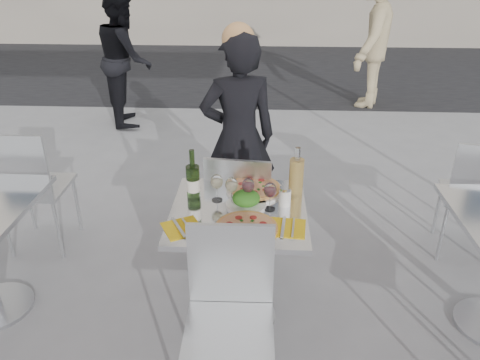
{
  "coord_description": "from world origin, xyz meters",
  "views": [
    {
      "loc": [
        0.11,
        -2.15,
        2.01
      ],
      "look_at": [
        0.0,
        0.15,
        0.85
      ],
      "focal_mm": 35.0,
      "sensor_mm": 36.0,
      "label": 1
    }
  ],
  "objects_px": {
    "salad_plate": "(246,200)",
    "wineglass_red_a": "(248,186)",
    "woman_diner": "(238,138)",
    "carafe": "(296,177)",
    "napkin_left": "(182,228)",
    "wine_bottle": "(193,181)",
    "wineglass_white_b": "(231,186)",
    "pizza_near": "(246,228)",
    "pizza_far": "(255,188)",
    "chair_far": "(240,205)",
    "side_chair_rfar": "(478,191)",
    "pedestrian_b": "(372,35)",
    "napkin_right": "(287,227)",
    "sugar_shaker": "(285,196)",
    "main_table": "(239,242)",
    "pedestrian_a": "(125,58)",
    "chair_near": "(230,304)",
    "wineglass_white_a": "(217,182)",
    "wineglass_red_b": "(270,191)",
    "side_chair_lfar": "(28,182)"
  },
  "relations": [
    {
      "from": "woman_diner",
      "to": "salad_plate",
      "type": "distance_m",
      "value": 0.97
    },
    {
      "from": "side_chair_lfar",
      "to": "napkin_right",
      "type": "relative_size",
      "value": 4.73
    },
    {
      "from": "wineglass_white_b",
      "to": "sugar_shaker",
      "type": "bearing_deg",
      "value": -0.73
    },
    {
      "from": "pedestrian_a",
      "to": "wine_bottle",
      "type": "relative_size",
      "value": 5.39
    },
    {
      "from": "napkin_right",
      "to": "wineglass_white_b",
      "type": "bearing_deg",
      "value": 147.4
    },
    {
      "from": "pedestrian_b",
      "to": "pizza_near",
      "type": "distance_m",
      "value": 4.73
    },
    {
      "from": "wineglass_white_b",
      "to": "napkin_left",
      "type": "bearing_deg",
      "value": -131.31
    },
    {
      "from": "main_table",
      "to": "pizza_near",
      "type": "distance_m",
      "value": 0.3
    },
    {
      "from": "side_chair_rfar",
      "to": "wine_bottle",
      "type": "height_order",
      "value": "wine_bottle"
    },
    {
      "from": "pedestrian_b",
      "to": "sugar_shaker",
      "type": "height_order",
      "value": "pedestrian_b"
    },
    {
      "from": "napkin_left",
      "to": "side_chair_rfar",
      "type": "bearing_deg",
      "value": -2.37
    },
    {
      "from": "wineglass_white_b",
      "to": "napkin_left",
      "type": "distance_m",
      "value": 0.36
    },
    {
      "from": "wineglass_red_b",
      "to": "woman_diner",
      "type": "bearing_deg",
      "value": 102.39
    },
    {
      "from": "wineglass_red_a",
      "to": "woman_diner",
      "type": "bearing_deg",
      "value": 96.14
    },
    {
      "from": "pizza_near",
      "to": "salad_plate",
      "type": "xyz_separation_m",
      "value": [
        -0.01,
        0.24,
        0.03
      ]
    },
    {
      "from": "pedestrian_b",
      "to": "sugar_shaker",
      "type": "distance_m",
      "value": 4.43
    },
    {
      "from": "side_chair_rfar",
      "to": "wineglass_white_b",
      "type": "distance_m",
      "value": 1.76
    },
    {
      "from": "chair_far",
      "to": "side_chair_rfar",
      "type": "relative_size",
      "value": 0.99
    },
    {
      "from": "wineglass_red_a",
      "to": "napkin_left",
      "type": "bearing_deg",
      "value": -141.21
    },
    {
      "from": "napkin_right",
      "to": "wine_bottle",
      "type": "bearing_deg",
      "value": 157.78
    },
    {
      "from": "chair_far",
      "to": "napkin_right",
      "type": "distance_m",
      "value": 0.7
    },
    {
      "from": "wine_bottle",
      "to": "wineglass_red_b",
      "type": "xyz_separation_m",
      "value": [
        0.42,
        -0.09,
        -0.0
      ]
    },
    {
      "from": "carafe",
      "to": "napkin_left",
      "type": "bearing_deg",
      "value": -147.45
    },
    {
      "from": "carafe",
      "to": "napkin_right",
      "type": "bearing_deg",
      "value": -99.78
    },
    {
      "from": "wine_bottle",
      "to": "wineglass_white_b",
      "type": "distance_m",
      "value": 0.21
    },
    {
      "from": "wineglass_white_b",
      "to": "carafe",
      "type": "bearing_deg",
      "value": 17.36
    },
    {
      "from": "pizza_near",
      "to": "pizza_far",
      "type": "height_order",
      "value": "pizza_far"
    },
    {
      "from": "chair_far",
      "to": "side_chair_rfar",
      "type": "xyz_separation_m",
      "value": [
        1.59,
        0.25,
        0.01
      ]
    },
    {
      "from": "chair_near",
      "to": "wineglass_white_a",
      "type": "bearing_deg",
      "value": 99.73
    },
    {
      "from": "main_table",
      "to": "woman_diner",
      "type": "relative_size",
      "value": 0.49
    },
    {
      "from": "woman_diner",
      "to": "carafe",
      "type": "height_order",
      "value": "woman_diner"
    },
    {
      "from": "wine_bottle",
      "to": "pedestrian_a",
      "type": "bearing_deg",
      "value": 111.15
    },
    {
      "from": "woman_diner",
      "to": "napkin_left",
      "type": "bearing_deg",
      "value": 66.61
    },
    {
      "from": "pizza_near",
      "to": "wineglass_red_b",
      "type": "xyz_separation_m",
      "value": [
        0.12,
        0.21,
        0.1
      ]
    },
    {
      "from": "pizza_near",
      "to": "napkin_right",
      "type": "relative_size",
      "value": 1.55
    },
    {
      "from": "side_chair_lfar",
      "to": "wineglass_red_b",
      "type": "height_order",
      "value": "side_chair_lfar"
    },
    {
      "from": "pedestrian_b",
      "to": "main_table",
      "type": "bearing_deg",
      "value": 1.63
    },
    {
      "from": "chair_far",
      "to": "salad_plate",
      "type": "bearing_deg",
      "value": 103.67
    },
    {
      "from": "carafe",
      "to": "napkin_left",
      "type": "xyz_separation_m",
      "value": [
        -0.58,
        -0.37,
        -0.11
      ]
    },
    {
      "from": "carafe",
      "to": "wine_bottle",
      "type": "bearing_deg",
      "value": -172.64
    },
    {
      "from": "main_table",
      "to": "pedestrian_b",
      "type": "distance_m",
      "value": 4.58
    },
    {
      "from": "salad_plate",
      "to": "carafe",
      "type": "height_order",
      "value": "carafe"
    },
    {
      "from": "salad_plate",
      "to": "wineglass_red_a",
      "type": "distance_m",
      "value": 0.07
    },
    {
      "from": "wine_bottle",
      "to": "wineglass_white_b",
      "type": "bearing_deg",
      "value": -9.96
    },
    {
      "from": "wineglass_red_b",
      "to": "napkin_right",
      "type": "height_order",
      "value": "wineglass_red_b"
    },
    {
      "from": "sugar_shaker",
      "to": "chair_far",
      "type": "bearing_deg",
      "value": 124.71
    },
    {
      "from": "pizza_far",
      "to": "napkin_left",
      "type": "height_order",
      "value": "pizza_far"
    },
    {
      "from": "wine_bottle",
      "to": "wineglass_red_a",
      "type": "relative_size",
      "value": 1.87
    },
    {
      "from": "sugar_shaker",
      "to": "wineglass_red_b",
      "type": "distance_m",
      "value": 0.11
    },
    {
      "from": "main_table",
      "to": "pedestrian_a",
      "type": "distance_m",
      "value": 3.78
    }
  ]
}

